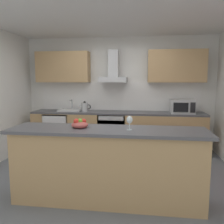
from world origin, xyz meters
name	(u,v)px	position (x,y,z in m)	size (l,w,h in m)	color
ground	(106,179)	(0.00, 0.00, -0.01)	(5.40, 4.79, 0.02)	slate
ceiling	(106,13)	(0.00, 0.00, 2.61)	(5.40, 4.79, 0.02)	white
wall_back	(119,93)	(0.00, 1.95, 1.30)	(5.40, 0.12, 2.60)	white
backsplash_tile	(119,96)	(0.00, 1.88, 1.23)	(3.74, 0.02, 0.66)	white
counter_back	(117,131)	(0.00, 1.57, 0.45)	(3.87, 0.60, 0.90)	tan
counter_island	(107,165)	(0.13, -0.72, 0.50)	(2.55, 0.64, 0.99)	tan
upper_cabinets	(118,67)	(0.00, 1.72, 1.91)	(3.82, 0.32, 0.70)	tan
oven	(113,131)	(-0.10, 1.55, 0.46)	(0.60, 0.62, 0.80)	slate
refrigerator	(59,131)	(-1.37, 1.54, 0.43)	(0.58, 0.60, 0.85)	white
microwave	(182,106)	(1.42, 1.52, 1.05)	(0.50, 0.38, 0.30)	#B7BABC
sink	(70,110)	(-1.09, 1.56, 0.93)	(0.50, 0.40, 0.26)	silver
kettle	(85,107)	(-0.73, 1.51, 1.01)	(0.29, 0.15, 0.24)	#B7BABC
range_hood	(113,72)	(-0.10, 1.68, 1.79)	(0.62, 0.45, 0.72)	#B7BABC
wine_glass	(130,120)	(0.42, -0.76, 1.11)	(0.08, 0.08, 0.18)	silver
fruit_bowl	(80,124)	(-0.24, -0.69, 1.03)	(0.22, 0.22, 0.13)	#B24C47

